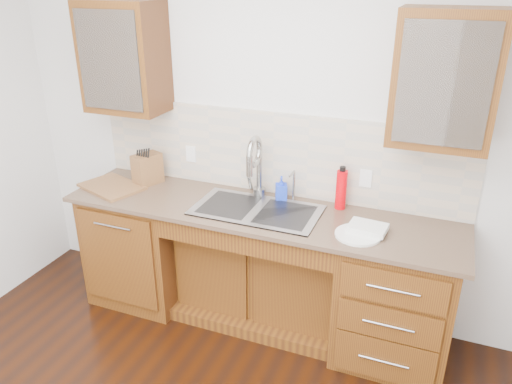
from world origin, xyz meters
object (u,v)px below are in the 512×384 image
at_px(cutting_board, 112,187).
at_px(knife_block, 147,169).
at_px(soap_bottle, 281,188).
at_px(plate, 358,235).
at_px(water_bottle, 341,190).

bearing_deg(cutting_board, knife_block, 41.13).
distance_m(soap_bottle, knife_block, 1.03).
xyz_separation_m(plate, knife_block, (-1.62, 0.24, 0.11)).
distance_m(soap_bottle, plate, 0.69).
xyz_separation_m(soap_bottle, water_bottle, (0.41, 0.02, 0.05)).
height_order(soap_bottle, water_bottle, water_bottle).
height_order(soap_bottle, knife_block, knife_block).
xyz_separation_m(water_bottle, cutting_board, (-1.64, -0.28, -0.12)).
bearing_deg(soap_bottle, water_bottle, -20.35).
xyz_separation_m(soap_bottle, knife_block, (-1.02, -0.08, 0.03)).
relative_size(soap_bottle, knife_block, 0.75).
bearing_deg(cutting_board, soap_bottle, 12.01).
distance_m(water_bottle, plate, 0.41).
relative_size(water_bottle, plate, 0.96).
relative_size(soap_bottle, water_bottle, 0.64).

